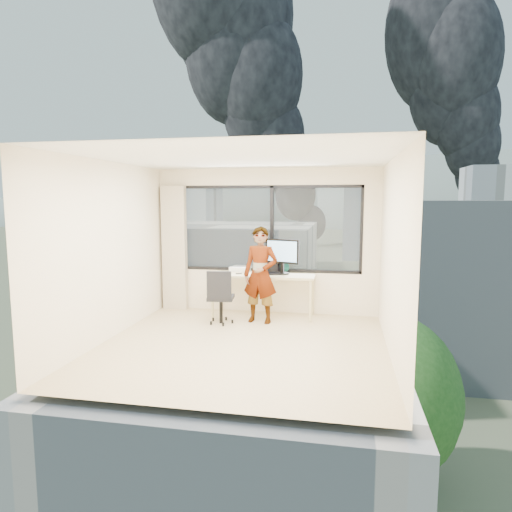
% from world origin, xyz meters
% --- Properties ---
extents(floor, '(4.00, 4.00, 0.01)m').
position_xyz_m(floor, '(0.00, 0.00, 0.00)').
color(floor, '#CFBB86').
rests_on(floor, ground).
extents(ceiling, '(4.00, 4.00, 0.01)m').
position_xyz_m(ceiling, '(0.00, 0.00, 2.60)').
color(ceiling, white).
rests_on(ceiling, ground).
extents(wall_front, '(4.00, 0.01, 2.60)m').
position_xyz_m(wall_front, '(0.00, -2.00, 1.30)').
color(wall_front, beige).
rests_on(wall_front, ground).
extents(wall_left, '(0.01, 4.00, 2.60)m').
position_xyz_m(wall_left, '(-2.00, 0.00, 1.30)').
color(wall_left, beige).
rests_on(wall_left, ground).
extents(wall_right, '(0.01, 4.00, 2.60)m').
position_xyz_m(wall_right, '(2.00, 0.00, 1.30)').
color(wall_right, beige).
rests_on(wall_right, ground).
extents(window_wall, '(3.30, 0.16, 1.55)m').
position_xyz_m(window_wall, '(0.05, 2.00, 1.52)').
color(window_wall, black).
rests_on(window_wall, ground).
extents(curtain, '(0.45, 0.14, 2.30)m').
position_xyz_m(curtain, '(-1.72, 1.88, 1.15)').
color(curtain, beige).
rests_on(curtain, floor).
extents(desk, '(1.80, 0.60, 0.75)m').
position_xyz_m(desk, '(0.00, 1.66, 0.38)').
color(desk, beige).
rests_on(desk, floor).
extents(chair, '(0.53, 0.53, 0.92)m').
position_xyz_m(chair, '(-0.60, 1.06, 0.46)').
color(chair, black).
rests_on(chair, floor).
extents(person, '(0.64, 0.47, 1.61)m').
position_xyz_m(person, '(0.03, 1.25, 0.80)').
color(person, '#2D2D33').
rests_on(person, floor).
extents(monitor, '(0.64, 0.31, 0.63)m').
position_xyz_m(monitor, '(0.33, 1.73, 1.06)').
color(monitor, black).
rests_on(monitor, desk).
extents(game_console, '(0.40, 0.36, 0.08)m').
position_xyz_m(game_console, '(-0.46, 1.92, 0.79)').
color(game_console, white).
rests_on(game_console, desk).
extents(laptop, '(0.42, 0.43, 0.21)m').
position_xyz_m(laptop, '(0.15, 1.68, 0.86)').
color(laptop, black).
rests_on(laptop, desk).
extents(cellphone, '(0.12, 0.08, 0.01)m').
position_xyz_m(cellphone, '(-0.42, 1.59, 0.76)').
color(cellphone, black).
rests_on(cellphone, desk).
extents(pen_cup, '(0.10, 0.10, 0.10)m').
position_xyz_m(pen_cup, '(0.03, 1.66, 0.80)').
color(pen_cup, black).
rests_on(pen_cup, desk).
extents(handbag, '(0.28, 0.20, 0.20)m').
position_xyz_m(handbag, '(0.31, 1.90, 0.85)').
color(handbag, '#0B4043').
rests_on(handbag, desk).
extents(exterior_ground, '(400.00, 400.00, 0.04)m').
position_xyz_m(exterior_ground, '(0.00, 120.00, -14.00)').
color(exterior_ground, '#515B3D').
rests_on(exterior_ground, ground).
extents(near_bldg_a, '(16.00, 12.00, 14.00)m').
position_xyz_m(near_bldg_a, '(-9.00, 30.00, -7.00)').
color(near_bldg_a, beige).
rests_on(near_bldg_a, exterior_ground).
extents(near_bldg_b, '(14.00, 13.00, 16.00)m').
position_xyz_m(near_bldg_b, '(12.00, 38.00, -6.00)').
color(near_bldg_b, white).
rests_on(near_bldg_b, exterior_ground).
extents(far_tower_a, '(14.00, 14.00, 28.00)m').
position_xyz_m(far_tower_a, '(-35.00, 95.00, 0.00)').
color(far_tower_a, silver).
rests_on(far_tower_a, exterior_ground).
extents(far_tower_b, '(13.00, 13.00, 30.00)m').
position_xyz_m(far_tower_b, '(8.00, 120.00, 1.00)').
color(far_tower_b, silver).
rests_on(far_tower_b, exterior_ground).
extents(far_tower_c, '(15.00, 15.00, 26.00)m').
position_xyz_m(far_tower_c, '(45.00, 140.00, -1.00)').
color(far_tower_c, silver).
rests_on(far_tower_c, exterior_ground).
extents(far_tower_d, '(16.00, 14.00, 22.00)m').
position_xyz_m(far_tower_d, '(-60.00, 150.00, -3.00)').
color(far_tower_d, silver).
rests_on(far_tower_d, exterior_ground).
extents(hill_a, '(288.00, 216.00, 90.00)m').
position_xyz_m(hill_a, '(-120.00, 320.00, -14.00)').
color(hill_a, slate).
rests_on(hill_a, exterior_ground).
extents(hill_b, '(300.00, 220.00, 96.00)m').
position_xyz_m(hill_b, '(100.00, 320.00, -14.00)').
color(hill_b, slate).
rests_on(hill_b, exterior_ground).
extents(tree_a, '(7.00, 7.00, 8.00)m').
position_xyz_m(tree_a, '(-16.00, 22.00, -10.00)').
color(tree_a, '#224D19').
rests_on(tree_a, exterior_ground).
extents(tree_b, '(7.60, 7.60, 9.00)m').
position_xyz_m(tree_b, '(4.00, 18.00, -9.50)').
color(tree_b, '#224D19').
rests_on(tree_b, exterior_ground).
extents(smoke_plume_a, '(40.00, 24.00, 90.00)m').
position_xyz_m(smoke_plume_a, '(-10.00, 150.00, 39.00)').
color(smoke_plume_a, black).
rests_on(smoke_plume_a, exterior_ground).
extents(smoke_plume_b, '(30.00, 18.00, 70.00)m').
position_xyz_m(smoke_plume_b, '(55.00, 170.00, 27.00)').
color(smoke_plume_b, black).
rests_on(smoke_plume_b, exterior_ground).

